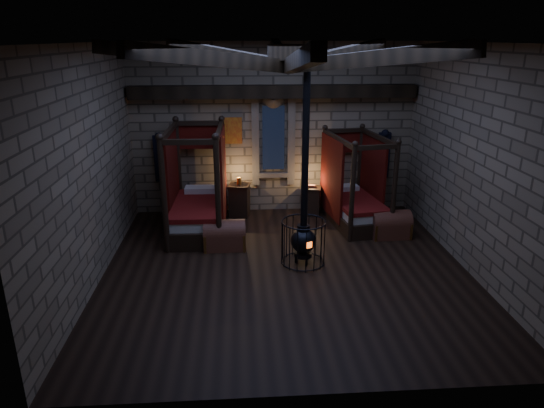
{
  "coord_description": "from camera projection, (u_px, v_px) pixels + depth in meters",
  "views": [
    {
      "loc": [
        -0.86,
        -8.46,
        4.29
      ],
      "look_at": [
        -0.23,
        0.6,
        1.15
      ],
      "focal_mm": 32.0,
      "sensor_mm": 36.0,
      "label": 1
    }
  ],
  "objects": [
    {
      "name": "trunk_left",
      "position": [
        225.0,
        235.0,
        10.31
      ],
      "size": [
        0.89,
        0.57,
        0.64
      ],
      "rotation": [
        0.0,
        0.0,
        0.02
      ],
      "color": "brown",
      "rests_on": "ground"
    },
    {
      "name": "bed_left",
      "position": [
        198.0,
        206.0,
        11.15
      ],
      "size": [
        1.27,
        2.33,
        2.4
      ],
      "rotation": [
        0.0,
        0.0,
        -0.02
      ],
      "color": "black",
      "rests_on": "ground"
    },
    {
      "name": "trunk_right",
      "position": [
        390.0,
        225.0,
        10.91
      ],
      "size": [
        0.88,
        0.58,
        0.63
      ],
      "rotation": [
        0.0,
        0.0,
        0.04
      ],
      "color": "brown",
      "rests_on": "ground"
    },
    {
      "name": "bed_right",
      "position": [
        354.0,
        202.0,
        11.64
      ],
      "size": [
        1.38,
        2.19,
        2.15
      ],
      "rotation": [
        0.0,
        0.0,
        0.15
      ],
      "color": "black",
      "rests_on": "ground"
    },
    {
      "name": "nightstand_right",
      "position": [
        312.0,
        201.0,
        12.24
      ],
      "size": [
        0.53,
        0.52,
        0.78
      ],
      "rotation": [
        0.0,
        0.0,
        -0.23
      ],
      "color": "black",
      "rests_on": "ground"
    },
    {
      "name": "nightstand_left",
      "position": [
        239.0,
        200.0,
        12.13
      ],
      "size": [
        0.59,
        0.58,
        1.01
      ],
      "rotation": [
        0.0,
        0.0,
        -0.18
      ],
      "color": "black",
      "rests_on": "ground"
    },
    {
      "name": "stove",
      "position": [
        303.0,
        236.0,
        9.52
      ],
      "size": [
        0.88,
        0.88,
        4.05
      ],
      "rotation": [
        0.0,
        0.0,
        0.36
      ],
      "color": "black",
      "rests_on": "ground"
    },
    {
      "name": "room",
      "position": [
        288.0,
        70.0,
        8.29
      ],
      "size": [
        7.02,
        7.02,
        4.29
      ],
      "color": "black",
      "rests_on": "ground"
    }
  ]
}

